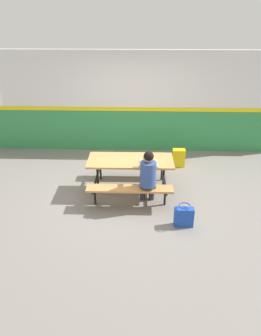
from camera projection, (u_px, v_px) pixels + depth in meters
name	position (u px, v px, depth m)	size (l,w,h in m)	color
ground_plane	(129.00, 191.00, 6.84)	(10.00, 10.00, 0.02)	gray
accent_backdrop	(132.00, 105.00, 8.30)	(8.00, 0.14, 2.60)	#338C4C
picnic_table_main	(130.00, 167.00, 6.57)	(1.74, 1.56, 0.74)	tan
student_nearer	(148.00, 174.00, 6.01)	(0.36, 0.53, 1.21)	#2D2D38
backpack_dark	(179.00, 158.00, 7.82)	(0.30, 0.22, 0.44)	yellow
tote_bag_bright	(184.00, 216.00, 5.67)	(0.34, 0.21, 0.43)	#1E47B2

